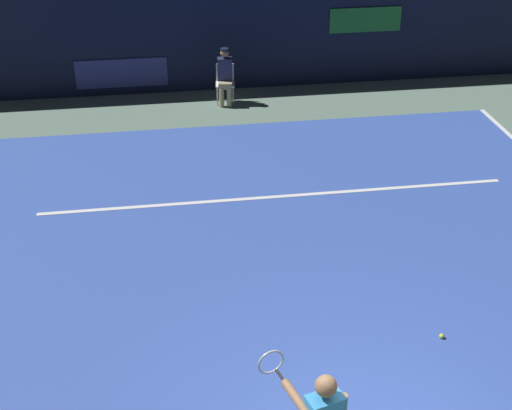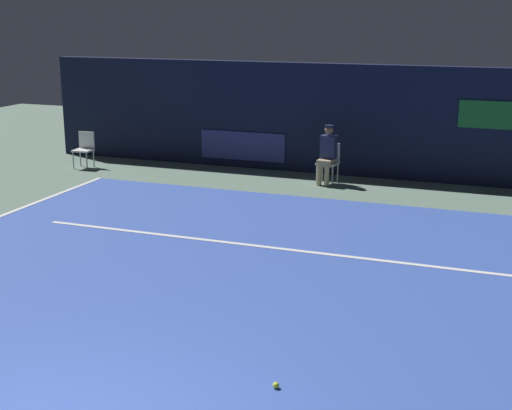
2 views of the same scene
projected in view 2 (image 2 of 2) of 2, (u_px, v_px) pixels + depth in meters
ground_plane at (230, 288)px, 10.20m from camera, size 32.44×32.44×0.00m
court_surface at (230, 287)px, 10.20m from camera, size 11.03×10.56×0.01m
line_service at (273, 248)px, 11.87m from camera, size 8.60×0.10×0.01m
back_wall at (356, 121)px, 16.86m from camera, size 16.00×0.33×2.60m
line_judge_on_chair at (328, 154)px, 16.17m from camera, size 0.48×0.56×1.32m
courtside_chair_near at (84, 147)px, 17.92m from camera, size 0.46×0.44×0.88m
tennis_ball at (276, 385)px, 7.46m from camera, size 0.07×0.07×0.07m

